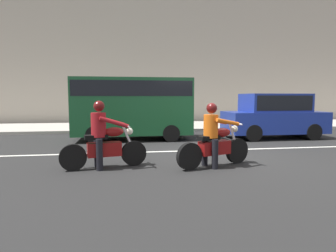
% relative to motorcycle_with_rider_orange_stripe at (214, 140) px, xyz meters
% --- Properties ---
extents(ground_plane, '(80.00, 80.00, 0.00)m').
position_rel_motorcycle_with_rider_orange_stripe_xyz_m(ground_plane, '(0.68, 1.15, -0.63)').
color(ground_plane, black).
extents(sidewalk_slab, '(40.00, 4.40, 0.14)m').
position_rel_motorcycle_with_rider_orange_stripe_xyz_m(sidewalk_slab, '(0.68, 9.15, -0.56)').
color(sidewalk_slab, '#A8A399').
rests_on(sidewalk_slab, ground_plane).
extents(building_facade, '(40.00, 1.40, 13.98)m').
position_rel_motorcycle_with_rider_orange_stripe_xyz_m(building_facade, '(0.68, 12.55, 6.36)').
color(building_facade, '#A89E8E').
rests_on(building_facade, ground_plane).
extents(lane_marking_stripe, '(18.00, 0.14, 0.01)m').
position_rel_motorcycle_with_rider_orange_stripe_xyz_m(lane_marking_stripe, '(0.20, 2.05, -0.62)').
color(lane_marking_stripe, silver).
rests_on(lane_marking_stripe, ground_plane).
extents(motorcycle_with_rider_orange_stripe, '(1.97, 0.93, 1.52)m').
position_rel_motorcycle_with_rider_orange_stripe_xyz_m(motorcycle_with_rider_orange_stripe, '(0.00, 0.00, 0.00)').
color(motorcycle_with_rider_orange_stripe, black).
rests_on(motorcycle_with_rider_orange_stripe, ground_plane).
extents(motorcycle_with_rider_crimson, '(1.99, 0.77, 1.57)m').
position_rel_motorcycle_with_rider_orange_stripe_xyz_m(motorcycle_with_rider_crimson, '(-2.59, 0.24, 0.02)').
color(motorcycle_with_rider_crimson, black).
rests_on(motorcycle_with_rider_crimson, ground_plane).
extents(parked_van_forest_green, '(4.48, 1.96, 2.38)m').
position_rel_motorcycle_with_rider_orange_stripe_xyz_m(parked_van_forest_green, '(-1.78, 4.82, 0.75)').
color(parked_van_forest_green, '#164C28').
rests_on(parked_van_forest_green, ground_plane).
extents(parked_hatchback_cobalt_blue, '(3.96, 1.76, 1.80)m').
position_rel_motorcycle_with_rider_orange_stripe_xyz_m(parked_hatchback_cobalt_blue, '(3.89, 4.30, 0.31)').
color(parked_hatchback_cobalt_blue, navy).
rests_on(parked_hatchback_cobalt_blue, ground_plane).
extents(street_sign_post, '(0.44, 0.08, 2.31)m').
position_rel_motorcycle_with_rider_orange_stripe_xyz_m(street_sign_post, '(-0.22, 8.26, 0.92)').
color(street_sign_post, gray).
rests_on(street_sign_post, sidewalk_slab).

